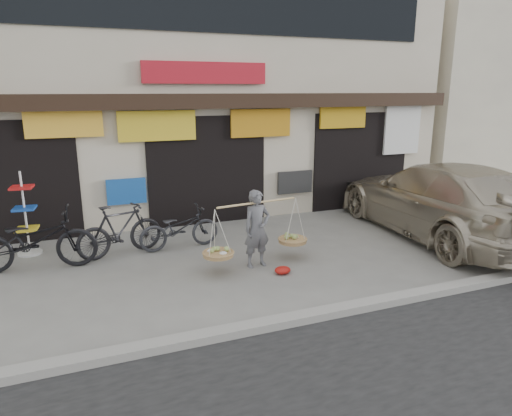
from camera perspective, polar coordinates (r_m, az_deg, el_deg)
name	(u,v)px	position (r m, az deg, el deg)	size (l,w,h in m)	color
ground	(259,271)	(8.66, 0.44, -7.92)	(70.00, 70.00, 0.00)	gray
kerb	(310,316)	(6.99, 6.71, -13.26)	(70.00, 0.25, 0.12)	gray
shophouse_block	(179,85)	(14.16, -9.58, 14.92)	(14.00, 6.32, 7.00)	beige
neighbor_east	(499,93)	(21.90, 28.14, 12.61)	(12.00, 7.00, 6.40)	beige
street_vendor	(257,232)	(8.69, 0.13, -3.03)	(2.18, 0.77, 1.50)	slate
bike_0	(34,240)	(9.50, -25.98, -3.63)	(0.78, 2.23, 1.17)	black
bike_1	(120,230)	(9.72, -16.65, -2.64)	(0.51, 1.79, 1.08)	black
bike_2	(179,228)	(9.88, -9.58, -2.47)	(0.60, 1.72, 0.91)	#2C2D32
suv	(440,199)	(11.35, 22.00, 1.02)	(2.84, 6.11, 1.73)	#BAAD95
display_rack	(26,221)	(10.45, -26.80, -1.51)	(0.48, 0.48, 1.74)	silver
red_bag	(283,270)	(8.54, 3.34, -7.76)	(0.31, 0.25, 0.14)	red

